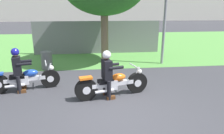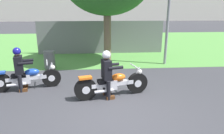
{
  "view_description": "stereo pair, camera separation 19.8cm",
  "coord_description": "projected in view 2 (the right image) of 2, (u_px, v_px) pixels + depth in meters",
  "views": [
    {
      "loc": [
        -0.63,
        -4.49,
        2.58
      ],
      "look_at": [
        -0.03,
        1.23,
        0.85
      ],
      "focal_mm": 32.52,
      "sensor_mm": 36.0,
      "label": 1
    },
    {
      "loc": [
        -0.43,
        -4.5,
        2.58
      ],
      "look_at": [
        -0.03,
        1.23,
        0.85
      ],
      "focal_mm": 32.52,
      "sensor_mm": 36.0,
      "label": 2
    }
  ],
  "objects": [
    {
      "name": "fence_segment",
      "position": [
        101.0,
        37.0,
        11.32
      ],
      "size": [
        7.0,
        0.06,
        1.8
      ],
      "primitive_type": "cube",
      "color": "slate",
      "rests_on": "ground"
    },
    {
      "name": "ground",
      "position": [
        117.0,
        114.0,
        5.08
      ],
      "size": [
        120.0,
        120.0,
        0.0
      ],
      "primitive_type": "plane",
      "color": "#38383D"
    },
    {
      "name": "rider_lead",
      "position": [
        107.0,
        71.0,
        5.77
      ],
      "size": [
        0.62,
        0.55,
        1.4
      ],
      "rotation": [
        0.0,
        0.0,
        0.25
      ],
      "color": "black",
      "rests_on": "ground"
    },
    {
      "name": "trash_can",
      "position": [
        49.0,
        60.0,
        8.65
      ],
      "size": [
        0.46,
        0.46,
        0.76
      ],
      "primitive_type": "cylinder",
      "color": "#595E5B",
      "rests_on": "ground"
    },
    {
      "name": "motorcycle_follow",
      "position": [
        27.0,
        78.0,
        6.47
      ],
      "size": [
        2.09,
        0.81,
        0.86
      ],
      "rotation": [
        0.0,
        0.0,
        0.25
      ],
      "color": "black",
      "rests_on": "ground"
    },
    {
      "name": "motorcycle_lead",
      "position": [
        113.0,
        84.0,
        5.94
      ],
      "size": [
        2.2,
        0.83,
        0.88
      ],
      "rotation": [
        0.0,
        0.0,
        0.25
      ],
      "color": "black",
      "rests_on": "ground"
    },
    {
      "name": "grass_verge",
      "position": [
        104.0,
        44.0,
        14.38
      ],
      "size": [
        60.0,
        12.0,
        0.01
      ],
      "primitive_type": "cube",
      "color": "#549342",
      "rests_on": "ground"
    },
    {
      "name": "rider_follow",
      "position": [
        19.0,
        66.0,
        6.29
      ],
      "size": [
        0.62,
        0.55,
        1.38
      ],
      "rotation": [
        0.0,
        0.0,
        0.25
      ],
      "color": "black",
      "rests_on": "ground"
    }
  ]
}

